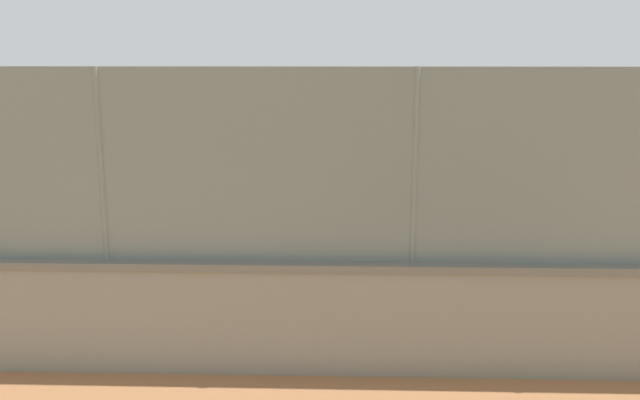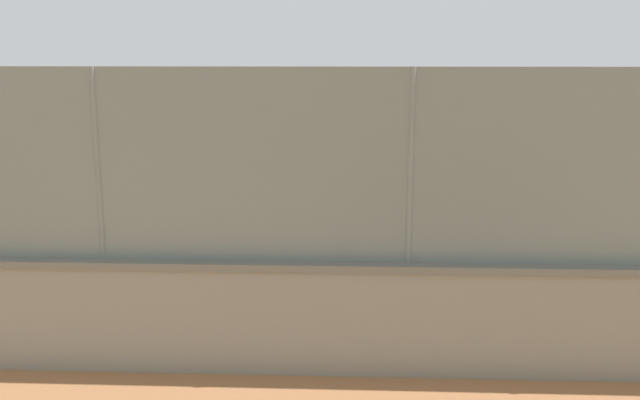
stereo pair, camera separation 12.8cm
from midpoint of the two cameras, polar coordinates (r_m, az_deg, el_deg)
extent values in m
plane|color=#A36B42|center=(19.45, -0.61, 1.34)|extent=(260.00, 260.00, 0.00)
cube|color=gray|center=(8.09, -4.78, -9.55)|extent=(24.34, 0.48, 1.22)
cube|color=slate|center=(7.88, -4.86, -5.15)|extent=(24.34, 0.54, 0.08)
cube|color=gray|center=(7.63, -5.01, 2.78)|extent=(23.85, 0.15, 2.12)
cylinder|color=gray|center=(7.60, 7.86, 2.68)|extent=(0.07, 0.07, 2.12)
cylinder|color=gray|center=(8.03, -17.16, 2.75)|extent=(0.07, 0.07, 2.12)
cylinder|color=#B2B2B2|center=(19.66, -1.58, 2.52)|extent=(0.20, 0.20, 0.73)
cylinder|color=#B2B2B2|center=(19.57, -1.06, 2.48)|extent=(0.20, 0.20, 0.73)
cylinder|color=white|center=(19.52, -1.33, 4.33)|extent=(0.44, 0.44, 0.54)
cylinder|color=#936B4C|center=(19.59, -2.14, 4.67)|extent=(0.28, 0.51, 0.16)
cylinder|color=#936B4C|center=(19.12, -0.98, 4.50)|extent=(0.28, 0.51, 0.16)
sphere|color=#936B4C|center=(19.48, -1.34, 5.42)|extent=(0.21, 0.21, 0.21)
cylinder|color=navy|center=(19.47, -1.34, 5.67)|extent=(0.28, 0.28, 0.05)
cylinder|color=black|center=(18.96, -1.23, 4.44)|extent=(0.15, 0.29, 0.04)
ellipsoid|color=#333338|center=(18.76, -1.53, 4.36)|extent=(0.14, 0.29, 0.24)
cylinder|color=#591919|center=(10.12, 7.84, -6.68)|extent=(0.21, 0.21, 0.72)
cylinder|color=#591919|center=(10.00, 6.96, -6.89)|extent=(0.21, 0.21, 0.72)
cylinder|color=#429951|center=(9.88, 7.50, -3.35)|extent=(0.47, 0.47, 0.53)
cylinder|color=brown|center=(10.06, 8.55, -2.47)|extent=(0.37, 0.47, 0.16)
cylinder|color=brown|center=(9.90, 5.16, -2.62)|extent=(0.37, 0.47, 0.16)
sphere|color=brown|center=(9.79, 7.55, -1.28)|extent=(0.20, 0.20, 0.20)
cylinder|color=black|center=(9.77, 7.57, -0.79)|extent=(0.30, 0.30, 0.05)
cylinder|color=black|center=(10.04, 4.53, -2.41)|extent=(0.20, 0.27, 0.04)
ellipsoid|color=#333338|center=(10.21, 3.79, -2.15)|extent=(0.20, 0.26, 0.24)
sphere|color=yellow|center=(18.23, -4.53, 0.70)|extent=(0.07, 0.07, 0.07)
camera|label=1|loc=(0.06, -89.69, 0.06)|focal=39.35mm
camera|label=2|loc=(0.06, 90.31, -0.06)|focal=39.35mm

